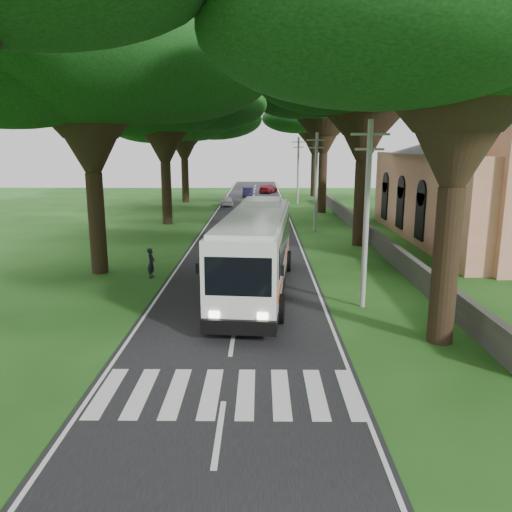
{
  "coord_description": "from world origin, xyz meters",
  "views": [
    {
      "loc": [
        1.02,
        -15.06,
        6.92
      ],
      "look_at": [
        0.81,
        6.34,
        2.2
      ],
      "focal_mm": 35.0,
      "sensor_mm": 36.0,
      "label": 1
    }
  ],
  "objects": [
    {
      "name": "tree_l_midb",
      "position": [
        -7.5,
        30.0,
        11.03
      ],
      "size": [
        15.09,
        15.09,
        14.33
      ],
      "color": "black",
      "rests_on": "ground"
    },
    {
      "name": "road",
      "position": [
        0.0,
        25.0,
        0.01
      ],
      "size": [
        8.0,
        120.0,
        0.04
      ],
      "primitive_type": "cube",
      "color": "black",
      "rests_on": "ground"
    },
    {
      "name": "tree_r_near",
      "position": [
        7.5,
        2.0,
        11.25
      ],
      "size": [
        15.23,
        15.23,
        14.57
      ],
      "color": "black",
      "rests_on": "ground"
    },
    {
      "name": "distant_car_c",
      "position": [
        2.11,
        60.47,
        0.67
      ],
      "size": [
        3.16,
        4.73,
        1.27
      ],
      "primitive_type": "imported",
      "rotation": [
        0.0,
        0.0,
        2.8
      ],
      "color": "maroon",
      "rests_on": "road"
    },
    {
      "name": "tree_r_mida",
      "position": [
        8.0,
        20.0,
        11.84
      ],
      "size": [
        13.23,
        13.23,
        14.83
      ],
      "color": "black",
      "rests_on": "ground"
    },
    {
      "name": "ground",
      "position": [
        0.0,
        0.0,
        0.0
      ],
      "size": [
        140.0,
        140.0,
        0.0
      ],
      "primitive_type": "plane",
      "color": "#1F4B15",
      "rests_on": "ground"
    },
    {
      "name": "tree_l_far",
      "position": [
        -8.5,
        48.0,
        10.71
      ],
      "size": [
        16.06,
        16.06,
        14.18
      ],
      "color": "black",
      "rests_on": "ground"
    },
    {
      "name": "pole_mid",
      "position": [
        5.5,
        26.0,
        4.18
      ],
      "size": [
        1.6,
        0.24,
        8.0
      ],
      "color": "gray",
      "rests_on": "ground"
    },
    {
      "name": "tree_l_mida",
      "position": [
        -8.0,
        12.0,
        11.17
      ],
      "size": [
        15.99,
        15.99,
        14.63
      ],
      "color": "black",
      "rests_on": "ground"
    },
    {
      "name": "tree_r_midb",
      "position": [
        7.5,
        38.0,
        12.5
      ],
      "size": [
        13.43,
        13.43,
        15.53
      ],
      "color": "black",
      "rests_on": "ground"
    },
    {
      "name": "crosswalk",
      "position": [
        0.0,
        -2.0,
        0.0
      ],
      "size": [
        8.0,
        3.0,
        0.01
      ],
      "primitive_type": "cube",
      "color": "silver",
      "rests_on": "ground"
    },
    {
      "name": "property_wall",
      "position": [
        9.0,
        24.0,
        0.6
      ],
      "size": [
        0.35,
        50.0,
        1.2
      ],
      "primitive_type": "cube",
      "color": "#383533",
      "rests_on": "ground"
    },
    {
      "name": "church",
      "position": [
        17.86,
        21.55,
        4.91
      ],
      "size": [
        14.0,
        24.0,
        11.6
      ],
      "color": "#E0876D",
      "rests_on": "ground"
    },
    {
      "name": "distant_car_b",
      "position": [
        -0.8,
        54.51,
        0.67
      ],
      "size": [
        1.39,
        3.9,
        1.28
      ],
      "primitive_type": "imported",
      "rotation": [
        0.0,
        0.0,
        -0.01
      ],
      "color": "#262250",
      "rests_on": "road"
    },
    {
      "name": "pole_far",
      "position": [
        5.5,
        46.0,
        4.18
      ],
      "size": [
        1.6,
        0.24,
        8.0
      ],
      "color": "gray",
      "rests_on": "ground"
    },
    {
      "name": "pole_near",
      "position": [
        5.5,
        6.0,
        4.18
      ],
      "size": [
        1.6,
        0.24,
        8.0
      ],
      "color": "gray",
      "rests_on": "ground"
    },
    {
      "name": "pedestrian",
      "position": [
        -4.86,
        10.86,
        0.8
      ],
      "size": [
        0.44,
        0.62,
        1.61
      ],
      "primitive_type": "imported",
      "rotation": [
        0.0,
        0.0,
        1.47
      ],
      "color": "black",
      "rests_on": "ground"
    },
    {
      "name": "distant_car_a",
      "position": [
        -3.0,
        43.54,
        0.61
      ],
      "size": [
        1.83,
        3.57,
        1.16
      ],
      "primitive_type": "imported",
      "rotation": [
        0.0,
        0.0,
        3.28
      ],
      "color": "#A5A4A9",
      "rests_on": "road"
    },
    {
      "name": "tree_r_far",
      "position": [
        8.5,
        56.0,
        11.58
      ],
      "size": [
        13.41,
        13.41,
        14.58
      ],
      "color": "black",
      "rests_on": "ground"
    },
    {
      "name": "coach_bus",
      "position": [
        0.81,
        8.38,
        2.07
      ],
      "size": [
        3.94,
        13.25,
        3.85
      ],
      "rotation": [
        0.0,
        0.0,
        -0.09
      ],
      "color": "silver",
      "rests_on": "ground"
    }
  ]
}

